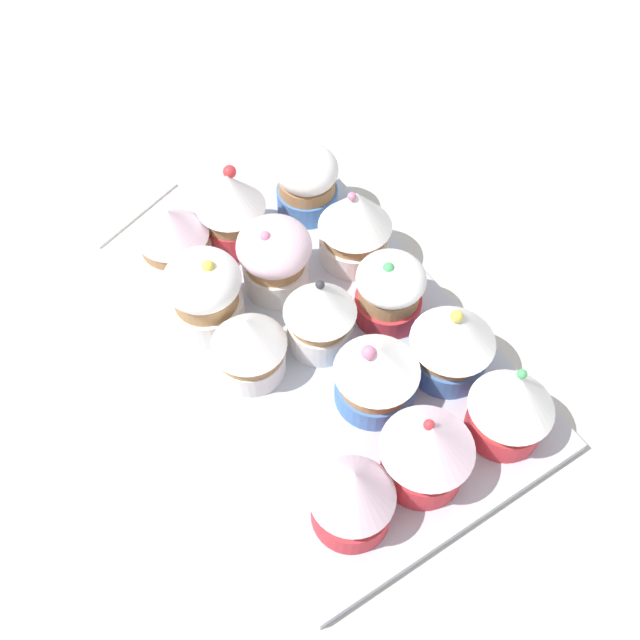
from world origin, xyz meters
The scene contains 17 objects.
ground_plane centered at (0.00, 0.00, -1.50)cm, with size 180.00×180.00×3.00cm, color beige.
baking_tray centered at (0.00, 0.00, 0.60)cm, with size 37.34×23.78×1.20cm.
cupcake_0 centered at (-13.84, -6.08, 4.53)cm, with size 6.21×6.21×6.66cm.
cupcake_1 centered at (-6.78, -6.64, 5.01)cm, with size 6.22×6.22×7.77cm.
cupcake_2 centered at (-0.73, -6.00, 4.61)cm, with size 5.92×5.92×6.58cm.
cupcake_3 centered at (13.63, -6.13, 5.00)cm, with size 5.89×5.89×7.38cm.
cupcake_4 centered at (-13.60, -0.51, 5.37)cm, with size 6.08×6.08×8.29cm.
cupcake_5 centered at (-7.02, -0.28, 4.95)cm, with size 6.28×6.28×7.44cm.
cupcake_6 centered at (-0.39, 0.18, 5.20)cm, with size 5.82×5.82×7.86cm.
cupcake_7 centered at (6.64, 0.75, 4.69)cm, with size 6.54×6.54×7.11cm.
cupcake_8 centered at (13.68, -0.40, 4.90)cm, with size 6.68×6.68×7.27cm.
cupcake_9 centered at (-13.54, 7.21, 4.61)cm, with size 5.76×5.76×6.80cm.
cupcake_10 centered at (-6.25, 7.56, 5.17)cm, with size 6.43×6.43×7.98cm.
cupcake_11 centered at (0.67, 6.28, 4.46)cm, with size 5.68×5.68×6.72cm.
cupcake_12 centered at (7.57, 7.17, 5.10)cm, with size 6.61×6.61×7.73cm.
cupcake_13 centered at (14.20, 7.28, 4.96)cm, with size 6.28×6.28×7.36cm.
napkin centered at (-28.83, -9.00, 0.30)cm, with size 14.03×10.39×0.60cm, color white.
Camera 1 is at (27.35, -17.43, 49.71)cm, focal length 39.62 mm.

